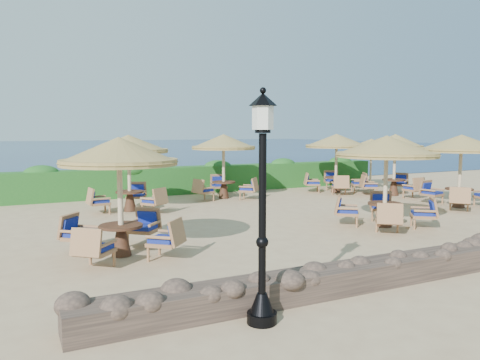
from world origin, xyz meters
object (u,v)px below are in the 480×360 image
cafe_set_0 (120,177)px  cafe_set_1 (386,163)px  lamp_post (262,218)px  cafe_set_4 (224,153)px  cafe_set_5 (336,152)px  extra_parasol (371,144)px  cafe_set_2 (461,155)px  cafe_set_3 (129,157)px  cafe_set_6 (395,154)px

cafe_set_0 → cafe_set_1: (7.56, -0.12, 0.09)m
lamp_post → cafe_set_4: 12.68m
lamp_post → cafe_set_5: bearing=48.6°
extra_parasol → cafe_set_2: (-1.21, -6.07, -0.23)m
cafe_set_4 → cafe_set_3: bearing=-161.4°
cafe_set_5 → lamp_post: bearing=-131.4°
lamp_post → cafe_set_1: size_ratio=1.13×
cafe_set_1 → cafe_set_5: same height
lamp_post → cafe_set_0: (-1.07, 4.60, 0.21)m
extra_parasol → cafe_set_2: cafe_set_2 is taller
extra_parasol → cafe_set_3: (-12.17, -1.61, -0.28)m
extra_parasol → cafe_set_4: cafe_set_4 is taller
extra_parasol → cafe_set_2: 6.19m
cafe_set_0 → cafe_set_2: same height
cafe_set_2 → cafe_set_5: 5.59m
extra_parasol → cafe_set_5: (-2.61, -0.66, -0.34)m
cafe_set_5 → cafe_set_6: (1.62, -1.93, -0.04)m
lamp_post → cafe_set_0: size_ratio=1.25×
cafe_set_3 → cafe_set_4: (4.19, 1.41, -0.02)m
lamp_post → cafe_set_4: (4.62, 11.80, 0.32)m
extra_parasol → cafe_set_4: 7.99m
extra_parasol → cafe_set_2: bearing=-101.2°
cafe_set_2 → cafe_set_4: 8.96m
extra_parasol → cafe_set_0: cafe_set_0 is taller
lamp_post → cafe_set_6: size_ratio=1.19×
cafe_set_0 → cafe_set_1: same height
cafe_set_5 → cafe_set_6: 2.52m
lamp_post → cafe_set_4: size_ratio=1.20×
cafe_set_2 → cafe_set_3: same height
cafe_set_0 → cafe_set_4: 9.17m
cafe_set_2 → cafe_set_3: bearing=157.9°
cafe_set_3 → cafe_set_6: same height
cafe_set_6 → cafe_set_5: bearing=130.0°
lamp_post → cafe_set_0: 4.73m
cafe_set_1 → cafe_set_5: (3.50, 6.87, -0.03)m
lamp_post → extra_parasol: bearing=43.6°
cafe_set_0 → cafe_set_5: (11.06, 6.74, 0.06)m
lamp_post → cafe_set_6: 14.95m
cafe_set_3 → cafe_set_5: same height
cafe_set_3 → cafe_set_6: bearing=-5.0°
cafe_set_0 → cafe_set_6: bearing=20.8°
cafe_set_0 → cafe_set_2: (12.46, 1.33, 0.17)m
cafe_set_5 → cafe_set_6: same height
extra_parasol → cafe_set_0: size_ratio=0.91×
cafe_set_1 → cafe_set_2: bearing=16.6°
cafe_set_3 → cafe_set_5: bearing=5.7°
extra_parasol → cafe_set_1: size_ratio=0.82×
lamp_post → cafe_set_2: bearing=27.5°
cafe_set_5 → cafe_set_3: bearing=-174.3°
cafe_set_1 → cafe_set_6: 7.11m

